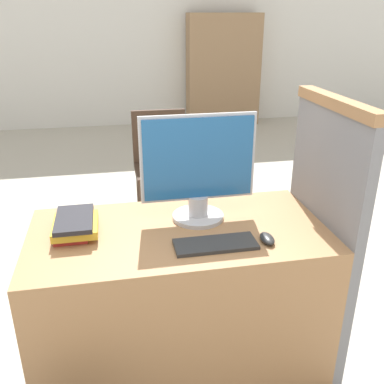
# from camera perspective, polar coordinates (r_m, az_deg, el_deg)

# --- Properties ---
(wall_back) EXTENTS (12.00, 0.06, 2.80)m
(wall_back) POSITION_cam_1_polar(r_m,az_deg,el_deg) (6.77, -9.38, 20.50)
(wall_back) COLOR white
(wall_back) RESTS_ON ground_plane
(desk) EXTENTS (1.34, 0.69, 0.74)m
(desk) POSITION_cam_1_polar(r_m,az_deg,el_deg) (2.15, -1.67, -13.83)
(desk) COLOR #9E7047
(desk) RESTS_ON ground_plane
(carrel_divider) EXTENTS (0.07, 0.66, 1.32)m
(carrel_divider) POSITION_cam_1_polar(r_m,az_deg,el_deg) (2.18, 16.80, -5.11)
(carrel_divider) COLOR slate
(carrel_divider) RESTS_ON ground_plane
(monitor) EXTENTS (0.53, 0.24, 0.50)m
(monitor) POSITION_cam_1_polar(r_m,az_deg,el_deg) (1.95, 0.84, 2.98)
(monitor) COLOR #B7B7BC
(monitor) RESTS_ON desk
(keyboard) EXTENTS (0.35, 0.14, 0.02)m
(keyboard) POSITION_cam_1_polar(r_m,az_deg,el_deg) (1.82, 3.15, -6.96)
(keyboard) COLOR #2D2D2D
(keyboard) RESTS_ON desk
(mouse) EXTENTS (0.06, 0.11, 0.03)m
(mouse) POSITION_cam_1_polar(r_m,az_deg,el_deg) (1.87, 9.99, -6.13)
(mouse) COLOR #262626
(mouse) RESTS_ON desk
(book_stack) EXTENTS (0.19, 0.27, 0.08)m
(book_stack) POSITION_cam_1_polar(r_m,az_deg,el_deg) (1.96, -15.41, -4.27)
(book_stack) COLOR #B72D28
(book_stack) RESTS_ON desk
(far_chair) EXTENTS (0.44, 0.44, 0.92)m
(far_chair) POSITION_cam_1_polar(r_m,az_deg,el_deg) (3.54, -4.12, 4.21)
(far_chair) COLOR #38281E
(far_chair) RESTS_ON ground_plane
(bookshelf_far) EXTENTS (1.11, 0.32, 1.64)m
(bookshelf_far) POSITION_cam_1_polar(r_m,az_deg,el_deg) (6.81, 4.19, 15.84)
(bookshelf_far) COLOR #9E7A56
(bookshelf_far) RESTS_ON ground_plane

